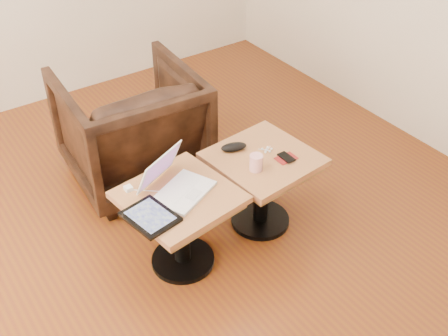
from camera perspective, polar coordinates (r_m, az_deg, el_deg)
room_shell at (r=2.43m, az=-8.45°, el=11.83°), size 4.52×4.52×2.71m
side_table_left at (r=3.01m, az=-4.49°, el=-4.52°), size 0.62×0.62×0.50m
side_table_right at (r=3.28m, az=3.94°, el=-0.58°), size 0.60×0.60×0.50m
laptop at (r=2.94m, az=-4.92°, el=-1.61°), size 0.41×0.40×0.21m
tablet at (r=2.80m, az=-7.50°, el=-4.93°), size 0.25×0.29×0.02m
charging_adapter at (r=2.99m, az=-9.70°, el=-2.05°), size 0.04×0.04×0.02m
glasses_case at (r=3.23m, az=0.99°, el=2.16°), size 0.17×0.11×0.05m
striped_cup at (r=3.07m, az=3.28°, el=0.55°), size 0.08×0.08×0.09m
earbuds_tangle at (r=3.25m, az=4.40°, el=1.87°), size 0.07×0.06×0.01m
phone_on_sleeve at (r=3.19m, az=6.34°, el=1.04°), size 0.12×0.10×0.01m
armchair at (r=3.71m, az=-9.40°, el=4.14°), size 0.88×0.91×0.77m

